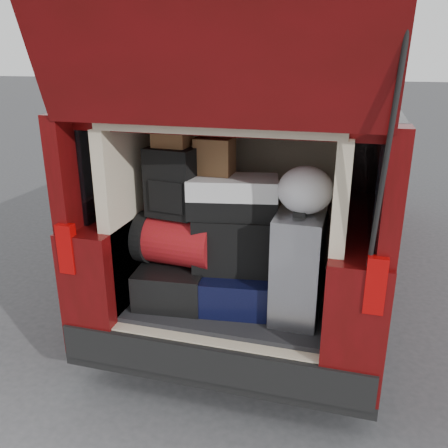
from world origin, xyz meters
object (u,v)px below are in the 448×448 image
(black_soft_case, at_px, (234,243))
(backpack, at_px, (171,183))
(twotone_duffel, at_px, (233,197))
(silver_roller, at_px, (298,265))
(navy_hardshell, at_px, (237,286))
(red_duffel, at_px, (177,240))
(black_hardshell, at_px, (176,278))

(black_soft_case, bearing_deg, backpack, 178.57)
(black_soft_case, relative_size, twotone_duffel, 0.90)
(silver_roller, relative_size, black_soft_case, 1.35)
(navy_hardshell, bearing_deg, black_soft_case, 147.40)
(navy_hardshell, xyz_separation_m, red_duffel, (-0.40, -0.03, 0.29))
(silver_roller, relative_size, backpack, 1.54)
(backpack, bearing_deg, red_duffel, 24.49)
(red_duffel, relative_size, backpack, 1.17)
(silver_roller, bearing_deg, black_hardshell, 177.56)
(red_duffel, bearing_deg, backpack, -158.87)
(black_soft_case, bearing_deg, red_duffel, 178.00)
(black_soft_case, xyz_separation_m, backpack, (-0.39, -0.05, 0.38))
(backpack, bearing_deg, black_soft_case, 14.72)
(silver_roller, height_order, black_soft_case, silver_roller)
(black_soft_case, distance_m, twotone_duffel, 0.30)
(navy_hardshell, relative_size, red_duffel, 1.03)
(navy_hardshell, height_order, backpack, backpack)
(navy_hardshell, distance_m, silver_roller, 0.45)
(black_soft_case, height_order, backpack, backpack)
(red_duffel, xyz_separation_m, backpack, (-0.02, -0.01, 0.38))
(red_duffel, bearing_deg, silver_roller, 2.23)
(black_soft_case, bearing_deg, navy_hardshell, -34.42)
(black_hardshell, xyz_separation_m, red_duffel, (0.02, -0.02, 0.28))
(silver_roller, xyz_separation_m, backpack, (-0.81, 0.02, 0.45))
(black_hardshell, distance_m, backpack, 0.67)
(navy_hardshell, bearing_deg, silver_roller, -14.80)
(black_soft_case, height_order, twotone_duffel, twotone_duffel)
(black_hardshell, relative_size, red_duffel, 1.18)
(black_soft_case, xyz_separation_m, twotone_duffel, (-0.01, 0.01, 0.30))
(black_hardshell, distance_m, red_duffel, 0.29)
(twotone_duffel, bearing_deg, silver_roller, -21.42)
(black_hardshell, height_order, black_soft_case, black_soft_case)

